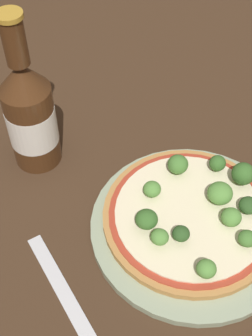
{
  "coord_description": "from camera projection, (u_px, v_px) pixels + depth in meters",
  "views": [
    {
      "loc": [
        -0.2,
        -0.3,
        0.54
      ],
      "look_at": [
        -0.06,
        0.07,
        0.06
      ],
      "focal_mm": 50.0,
      "sensor_mm": 36.0,
      "label": 1
    }
  ],
  "objects": [
    {
      "name": "broccoli_floret_3",
      "position": [
        231.0,
        217.0,
        0.6
      ],
      "size": [
        0.03,
        0.03,
        0.02
      ],
      "color": "#7A9E5B",
      "rests_on": "pizza"
    },
    {
      "name": "broccoli_floret_6",
      "position": [
        247.0,
        239.0,
        0.58
      ],
      "size": [
        0.02,
        0.02,
        0.02
      ],
      "color": "#7A9E5B",
      "rests_on": "pizza"
    },
    {
      "name": "broccoli_floret_4",
      "position": [
        181.0,
        234.0,
        0.58
      ],
      "size": [
        0.02,
        0.02,
        0.02
      ],
      "color": "#7A9E5B",
      "rests_on": "pizza"
    },
    {
      "name": "fork",
      "position": [
        60.0,
        286.0,
        0.58
      ],
      "size": [
        0.05,
        0.16,
        0.0
      ],
      "rotation": [
        0.0,
        0.0,
        1.76
      ],
      "color": "silver",
      "rests_on": "ground_plane"
    },
    {
      "name": "broccoli_floret_10",
      "position": [
        220.0,
        193.0,
        0.62
      ],
      "size": [
        0.03,
        0.03,
        0.03
      ],
      "color": "#7A9E5B",
      "rests_on": "pizza"
    },
    {
      "name": "broccoli_floret_0",
      "position": [
        178.0,
        164.0,
        0.65
      ],
      "size": [
        0.03,
        0.03,
        0.03
      ],
      "color": "#7A9E5B",
      "rests_on": "pizza"
    },
    {
      "name": "broccoli_floret_1",
      "position": [
        206.0,
        269.0,
        0.55
      ],
      "size": [
        0.02,
        0.02,
        0.03
      ],
      "color": "#7A9E5B",
      "rests_on": "pizza"
    },
    {
      "name": "ground_plane",
      "position": [
        188.0,
        224.0,
        0.64
      ],
      "size": [
        3.0,
        3.0,
        0.0
      ],
      "primitive_type": "plane",
      "color": "#3D2819"
    },
    {
      "name": "broccoli_floret_8",
      "position": [
        243.0,
        174.0,
        0.64
      ],
      "size": [
        0.03,
        0.03,
        0.03
      ],
      "color": "#7A9E5B",
      "rests_on": "pizza"
    },
    {
      "name": "beer_bottle",
      "position": [
        30.0,
        114.0,
        0.65
      ],
      "size": [
        0.07,
        0.07,
        0.25
      ],
      "color": "#472814",
      "rests_on": "ground_plane"
    },
    {
      "name": "broccoli_floret_7",
      "position": [
        249.0,
        205.0,
        0.61
      ],
      "size": [
        0.03,
        0.03,
        0.02
      ],
      "color": "#7A9E5B",
      "rests_on": "pizza"
    },
    {
      "name": "broccoli_floret_2",
      "position": [
        145.0,
        216.0,
        0.59
      ],
      "size": [
        0.03,
        0.03,
        0.03
      ],
      "color": "#7A9E5B",
      "rests_on": "pizza"
    },
    {
      "name": "pizza",
      "position": [
        193.0,
        217.0,
        0.62
      ],
      "size": [
        0.23,
        0.23,
        0.01
      ],
      "color": "#B77F42",
      "rests_on": "plate"
    },
    {
      "name": "broccoli_floret_5",
      "position": [
        160.0,
        237.0,
        0.58
      ],
      "size": [
        0.02,
        0.02,
        0.02
      ],
      "color": "#7A9E5B",
      "rests_on": "pizza"
    },
    {
      "name": "broccoli_floret_11",
      "position": [
        152.0,
        189.0,
        0.63
      ],
      "size": [
        0.02,
        0.02,
        0.02
      ],
      "color": "#7A9E5B",
      "rests_on": "pizza"
    },
    {
      "name": "broccoli_floret_9",
      "position": [
        217.0,
        163.0,
        0.65
      ],
      "size": [
        0.02,
        0.02,
        0.03
      ],
      "color": "#7A9E5B",
      "rests_on": "pizza"
    },
    {
      "name": "plate",
      "position": [
        190.0,
        227.0,
        0.63
      ],
      "size": [
        0.27,
        0.27,
        0.01
      ],
      "color": "#93A384",
      "rests_on": "ground_plane"
    }
  ]
}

